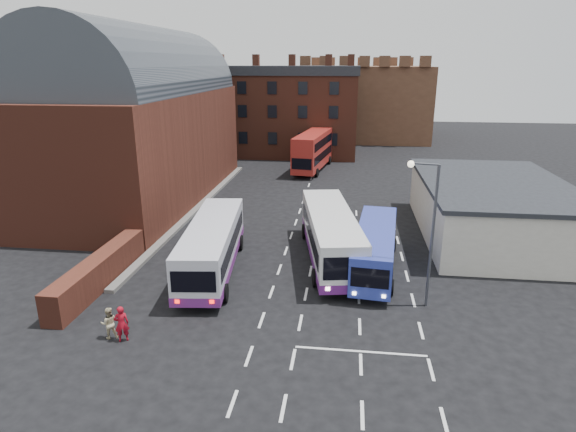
# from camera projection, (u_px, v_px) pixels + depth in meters

# --- Properties ---
(ground) EXTENTS (180.00, 180.00, 0.00)m
(ground) POSITION_uv_depth(u_px,v_px,m) (264.00, 312.00, 25.47)
(ground) COLOR black
(railway_station) EXTENTS (12.00, 28.00, 16.00)m
(railway_station) POSITION_uv_depth(u_px,v_px,m) (138.00, 119.00, 44.84)
(railway_station) COLOR #602B1E
(railway_station) RESTS_ON ground
(forecourt_wall) EXTENTS (1.20, 10.00, 1.80)m
(forecourt_wall) POSITION_uv_depth(u_px,v_px,m) (99.00, 271.00, 28.31)
(forecourt_wall) COLOR #602B1E
(forecourt_wall) RESTS_ON ground
(cream_building) EXTENTS (10.40, 16.40, 4.25)m
(cream_building) POSITION_uv_depth(u_px,v_px,m) (492.00, 208.00, 36.25)
(cream_building) COLOR beige
(cream_building) RESTS_ON ground
(brick_terrace) EXTENTS (22.00, 10.00, 11.00)m
(brick_terrace) POSITION_uv_depth(u_px,v_px,m) (278.00, 115.00, 67.98)
(brick_terrace) COLOR brown
(brick_terrace) RESTS_ON ground
(castle_keep) EXTENTS (22.00, 22.00, 12.00)m
(castle_keep) POSITION_uv_depth(u_px,v_px,m) (361.00, 102.00, 85.29)
(castle_keep) COLOR brown
(castle_keep) RESTS_ON ground
(bus_white_outbound) EXTENTS (3.93, 11.81, 3.16)m
(bus_white_outbound) POSITION_uv_depth(u_px,v_px,m) (212.00, 243.00, 30.00)
(bus_white_outbound) COLOR silver
(bus_white_outbound) RESTS_ON ground
(bus_white_inbound) EXTENTS (4.79, 12.42, 3.31)m
(bus_white_inbound) POSITION_uv_depth(u_px,v_px,m) (331.00, 233.00, 31.59)
(bus_white_inbound) COLOR silver
(bus_white_inbound) RESTS_ON ground
(bus_blue) EXTENTS (3.34, 10.30, 2.76)m
(bus_blue) POSITION_uv_depth(u_px,v_px,m) (375.00, 246.00, 30.18)
(bus_blue) COLOR #2B39A1
(bus_blue) RESTS_ON ground
(bus_red_double) EXTENTS (4.23, 11.66, 4.56)m
(bus_red_double) POSITION_uv_depth(u_px,v_px,m) (313.00, 150.00, 58.47)
(bus_red_double) COLOR #A4251F
(bus_red_double) RESTS_ON ground
(street_lamp) EXTENTS (1.60, 0.50, 7.93)m
(street_lamp) POSITION_uv_depth(u_px,v_px,m) (428.00, 222.00, 24.81)
(street_lamp) COLOR #4A4C54
(street_lamp) RESTS_ON ground
(pedestrian_red) EXTENTS (0.79, 0.69, 1.81)m
(pedestrian_red) POSITION_uv_depth(u_px,v_px,m) (122.00, 324.00, 22.63)
(pedestrian_red) COLOR #A00B1A
(pedestrian_red) RESTS_ON ground
(pedestrian_beige) EXTENTS (0.95, 0.87, 1.59)m
(pedestrian_beige) POSITION_uv_depth(u_px,v_px,m) (109.00, 323.00, 22.92)
(pedestrian_beige) COLOR #BEB087
(pedestrian_beige) RESTS_ON ground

